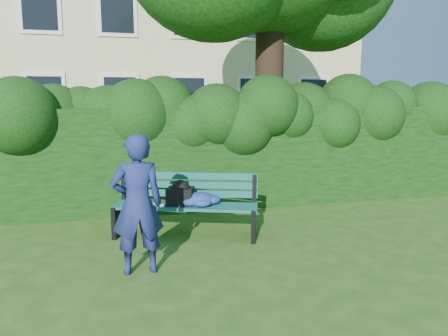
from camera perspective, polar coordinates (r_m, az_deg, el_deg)
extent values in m
plane|color=#2C5519|center=(6.08, 1.46, -9.75)|extent=(80.00, 80.00, 0.00)
cube|color=#C5BD84|center=(20.00, -10.49, 20.59)|extent=(16.00, 8.00, 12.00)
cube|color=white|center=(15.63, -22.31, 8.55)|extent=(1.30, 0.08, 1.60)
cube|color=black|center=(15.59, -22.33, 8.55)|extent=(1.05, 0.04, 1.35)
cube|color=white|center=(15.51, -13.39, 8.98)|extent=(1.30, 0.08, 1.60)
cube|color=black|center=(15.47, -13.38, 8.98)|extent=(1.05, 0.04, 1.35)
cube|color=white|center=(15.76, -4.52, 9.19)|extent=(1.30, 0.08, 1.60)
cube|color=black|center=(15.72, -4.50, 9.20)|extent=(1.05, 0.04, 1.35)
cube|color=white|center=(16.36, 3.89, 9.20)|extent=(1.30, 0.08, 1.60)
cube|color=black|center=(16.32, 3.93, 9.20)|extent=(1.05, 0.04, 1.35)
cube|color=white|center=(17.27, 11.55, 9.03)|extent=(1.30, 0.08, 1.60)
cube|color=black|center=(17.24, 11.61, 9.03)|extent=(1.05, 0.04, 1.35)
cube|color=white|center=(15.89, -22.95, 18.68)|extent=(1.30, 0.08, 1.60)
cube|color=black|center=(15.85, -22.97, 18.71)|extent=(1.05, 0.04, 1.35)
cube|color=white|center=(15.77, -13.78, 19.20)|extent=(1.30, 0.08, 1.60)
cube|color=black|center=(15.73, -13.78, 19.23)|extent=(1.05, 0.04, 1.35)
cube|color=white|center=(16.01, -4.65, 19.26)|extent=(1.30, 0.08, 1.60)
cube|color=black|center=(15.97, -4.63, 19.29)|extent=(1.05, 0.04, 1.35)
cube|color=white|center=(16.60, 3.99, 18.91)|extent=(1.30, 0.08, 1.60)
cube|color=black|center=(16.57, 4.04, 18.93)|extent=(1.05, 0.04, 1.35)
cube|color=white|center=(17.51, 11.85, 18.23)|extent=(1.30, 0.08, 1.60)
cube|color=black|center=(17.47, 11.91, 18.25)|extent=(1.05, 0.04, 1.35)
cube|color=black|center=(7.96, -2.93, 1.40)|extent=(10.00, 1.00, 1.80)
cylinder|color=black|center=(8.90, 5.92, 12.00)|extent=(0.56, 0.56, 4.85)
cube|color=#104F51|center=(6.07, -5.40, -5.39)|extent=(1.96, 0.79, 0.04)
cube|color=#104F51|center=(6.18, -5.20, -5.12)|extent=(1.96, 0.79, 0.04)
cube|color=#104F51|center=(6.30, -5.00, -4.85)|extent=(1.96, 0.79, 0.04)
cube|color=#104F51|center=(6.41, -4.81, -4.60)|extent=(1.96, 0.79, 0.04)
cube|color=#104F51|center=(6.46, -4.70, -3.31)|extent=(1.94, 0.73, 0.10)
cube|color=#104F51|center=(6.44, -4.70, -2.16)|extent=(1.94, 0.73, 0.10)
cube|color=#104F51|center=(6.43, -4.70, -1.01)|extent=(1.94, 0.73, 0.10)
cube|color=black|center=(6.54, -13.55, -6.63)|extent=(0.23, 0.49, 0.44)
cube|color=black|center=(6.68, -12.98, -2.49)|extent=(0.08, 0.08, 0.45)
cube|color=black|center=(6.44, -13.77, -4.86)|extent=(0.20, 0.42, 0.05)
cube|color=black|center=(6.21, 3.89, -7.25)|extent=(0.23, 0.49, 0.44)
cube|color=black|center=(6.35, 3.99, -2.87)|extent=(0.08, 0.08, 0.45)
cube|color=black|center=(6.10, 3.91, -5.40)|extent=(0.20, 0.42, 0.05)
cube|color=white|center=(6.26, -8.42, -4.72)|extent=(0.21, 0.18, 0.02)
cube|color=black|center=(6.22, -5.73, -3.69)|extent=(0.44, 0.39, 0.25)
imported|color=navy|center=(4.97, -11.26, -4.70)|extent=(0.60, 0.41, 1.59)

